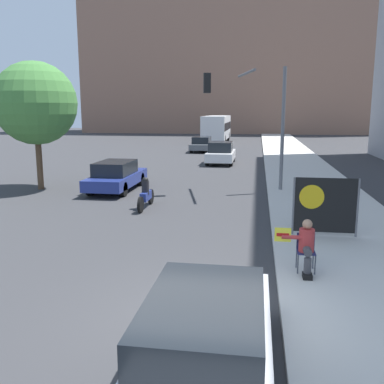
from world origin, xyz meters
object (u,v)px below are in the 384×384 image
at_px(car_on_road_midblock, 221,153).
at_px(city_bus_on_road, 217,127).
at_px(protest_banner, 325,205).
at_px(street_tree_near_curb, 35,103).
at_px(traffic_light_pole, 254,107).
at_px(car_on_road_nearest, 116,176).
at_px(seated_protester, 306,245).
at_px(motorcycle_on_road, 146,195).
at_px(car_on_road_distant, 202,144).
at_px(parked_car_curbside, 205,344).

relative_size(car_on_road_midblock, city_bus_on_road, 0.42).
distance_m(protest_banner, street_tree_near_curb, 14.05).
height_order(traffic_light_pole, car_on_road_nearest, traffic_light_pole).
xyz_separation_m(seated_protester, motorcycle_on_road, (-5.30, 6.22, -0.25)).
xyz_separation_m(city_bus_on_road, motorcycle_on_road, (0.61, -34.63, -1.24)).
distance_m(seated_protester, traffic_light_pole, 10.55).
height_order(car_on_road_midblock, city_bus_on_road, city_bus_on_road).
xyz_separation_m(traffic_light_pole, car_on_road_nearest, (-6.29, -0.36, -3.17)).
bearing_deg(city_bus_on_road, car_on_road_nearest, -93.13).
distance_m(city_bus_on_road, street_tree_near_curb, 31.97).
relative_size(city_bus_on_road, street_tree_near_curb, 1.71).
bearing_deg(street_tree_near_curb, car_on_road_nearest, 3.45).
distance_m(protest_banner, city_bus_on_road, 38.46).
height_order(traffic_light_pole, car_on_road_distant, traffic_light_pole).
xyz_separation_m(car_on_road_nearest, car_on_road_distant, (1.46, 19.75, -0.01)).
relative_size(car_on_road_midblock, street_tree_near_curb, 0.71).
bearing_deg(motorcycle_on_road, seated_protester, -49.54).
xyz_separation_m(protest_banner, parked_car_curbside, (-2.54, -7.27, -0.34)).
relative_size(protest_banner, car_on_road_nearest, 0.40).
height_order(traffic_light_pole, parked_car_curbside, traffic_light_pole).
bearing_deg(city_bus_on_road, traffic_light_pole, -81.56).
bearing_deg(car_on_road_nearest, motorcycle_on_road, -55.86).
xyz_separation_m(car_on_road_midblock, city_bus_on_road, (-2.25, 20.30, 1.01)).
bearing_deg(car_on_road_midblock, seated_protester, -79.88).
distance_m(seated_protester, city_bus_on_road, 41.29).
xyz_separation_m(car_on_road_distant, motorcycle_on_road, (0.86, -23.16, -0.16)).
bearing_deg(street_tree_near_curb, parked_car_curbside, -54.99).
xyz_separation_m(seated_protester, car_on_road_distant, (-6.16, 29.38, -0.09)).
height_order(parked_car_curbside, street_tree_near_curb, street_tree_near_curb).
bearing_deg(street_tree_near_curb, motorcycle_on_road, -28.00).
relative_size(protest_banner, car_on_road_distant, 0.40).
xyz_separation_m(traffic_light_pole, car_on_road_distant, (-4.83, 19.39, -3.18)).
bearing_deg(protest_banner, car_on_road_midblock, 104.34).
bearing_deg(parked_car_curbside, street_tree_near_curb, 125.01).
relative_size(parked_car_curbside, car_on_road_nearest, 1.01).
relative_size(protest_banner, motorcycle_on_road, 0.86).
distance_m(traffic_light_pole, city_bus_on_road, 31.26).
height_order(traffic_light_pole, motorcycle_on_road, traffic_light_pole).
bearing_deg(traffic_light_pole, parked_car_curbside, -91.54).
distance_m(car_on_road_nearest, car_on_road_midblock, 11.61).
distance_m(car_on_road_midblock, city_bus_on_road, 20.45).
relative_size(seated_protester, car_on_road_nearest, 0.26).
height_order(car_on_road_nearest, car_on_road_distant, car_on_road_nearest).
height_order(car_on_road_distant, motorcycle_on_road, car_on_road_distant).
relative_size(city_bus_on_road, motorcycle_on_road, 4.73).
distance_m(protest_banner, car_on_road_distant, 27.30).
height_order(protest_banner, car_on_road_nearest, protest_banner).
height_order(seated_protester, parked_car_curbside, parked_car_curbside).
relative_size(seated_protester, protest_banner, 0.65).
height_order(seated_protester, car_on_road_midblock, car_on_road_midblock).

